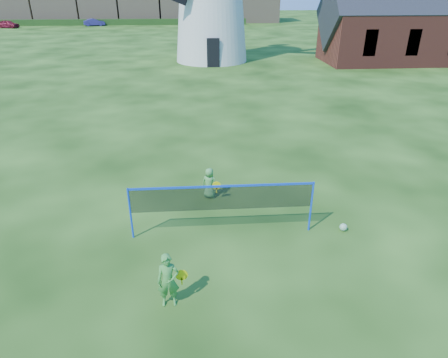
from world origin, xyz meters
The scene contains 9 objects.
ground centered at (0.00, 0.00, 0.00)m, with size 220.00×220.00×0.00m, color black.
chapel centered at (17.66, 26.56, 3.14)m, with size 13.20×6.40×11.17m.
badminton_net centered at (0.11, 0.03, 1.14)m, with size 5.05×0.05×1.55m.
player_girl centered at (-1.23, -2.61, 0.66)m, with size 0.67×0.36×1.32m.
player_boy centered at (-0.15, 2.21, 0.52)m, with size 0.66×0.50×1.04m.
play_ball centered at (3.60, -0.07, 0.11)m, with size 0.22×0.22×0.22m, color green.
hedge centered at (-22.00, 66.00, 0.50)m, with size 62.00×0.80×1.00m, color #193814.
car_left centered at (-30.95, 62.09, 0.62)m, with size 1.46×3.63×1.24m, color maroon.
car_right centered at (-17.59, 64.82, 0.59)m, with size 1.24×3.56×1.17m, color navy.
Camera 1 is at (-0.52, -9.20, 6.34)m, focal length 31.28 mm.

